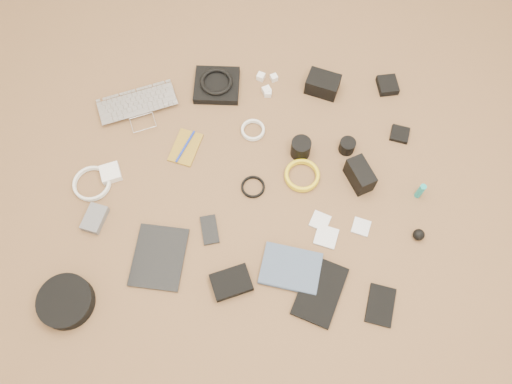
{
  "coord_description": "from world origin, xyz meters",
  "views": [
    {
      "loc": [
        0.05,
        -0.81,
        1.81
      ],
      "look_at": [
        0.05,
        -0.02,
        0.02
      ],
      "focal_mm": 35.0,
      "sensor_mm": 36.0,
      "label": 1
    }
  ],
  "objects_px": {
    "tablet": "(159,257)",
    "paperback": "(286,290)",
    "laptop": "(140,112)",
    "headphone_case": "(66,302)",
    "dslr_camera": "(323,84)",
    "phone": "(210,230)"
  },
  "relations": [
    {
      "from": "laptop",
      "to": "dslr_camera",
      "type": "bearing_deg",
      "value": -10.0
    },
    {
      "from": "dslr_camera",
      "to": "headphone_case",
      "type": "height_order",
      "value": "dslr_camera"
    },
    {
      "from": "tablet",
      "to": "laptop",
      "type": "bearing_deg",
      "value": 108.64
    },
    {
      "from": "tablet",
      "to": "paperback",
      "type": "xyz_separation_m",
      "value": [
        0.47,
        -0.12,
        0.01
      ]
    },
    {
      "from": "phone",
      "to": "paperback",
      "type": "xyz_separation_m",
      "value": [
        0.29,
        -0.23,
        0.01
      ]
    },
    {
      "from": "dslr_camera",
      "to": "phone",
      "type": "xyz_separation_m",
      "value": [
        -0.46,
        -0.65,
        -0.03
      ]
    },
    {
      "from": "laptop",
      "to": "tablet",
      "type": "height_order",
      "value": "laptop"
    },
    {
      "from": "laptop",
      "to": "dslr_camera",
      "type": "relative_size",
      "value": 2.42
    },
    {
      "from": "dslr_camera",
      "to": "tablet",
      "type": "relative_size",
      "value": 0.56
    },
    {
      "from": "laptop",
      "to": "headphone_case",
      "type": "bearing_deg",
      "value": -122.25
    },
    {
      "from": "laptop",
      "to": "tablet",
      "type": "relative_size",
      "value": 1.36
    },
    {
      "from": "phone",
      "to": "headphone_case",
      "type": "bearing_deg",
      "value": -161.74
    },
    {
      "from": "tablet",
      "to": "headphone_case",
      "type": "height_order",
      "value": "headphone_case"
    },
    {
      "from": "headphone_case",
      "to": "paperback",
      "type": "distance_m",
      "value": 0.79
    },
    {
      "from": "laptop",
      "to": "headphone_case",
      "type": "xyz_separation_m",
      "value": [
        -0.19,
        -0.8,
        0.01
      ]
    },
    {
      "from": "tablet",
      "to": "headphone_case",
      "type": "distance_m",
      "value": 0.36
    },
    {
      "from": "dslr_camera",
      "to": "paperback",
      "type": "xyz_separation_m",
      "value": [
        -0.17,
        -0.88,
        -0.03
      ]
    },
    {
      "from": "tablet",
      "to": "paperback",
      "type": "relative_size",
      "value": 1.13
    },
    {
      "from": "dslr_camera",
      "to": "headphone_case",
      "type": "bearing_deg",
      "value": -116.15
    },
    {
      "from": "laptop",
      "to": "phone",
      "type": "relative_size",
      "value": 2.86
    },
    {
      "from": "tablet",
      "to": "dslr_camera",
      "type": "bearing_deg",
      "value": 56.51
    },
    {
      "from": "dslr_camera",
      "to": "headphone_case",
      "type": "xyz_separation_m",
      "value": [
        -0.96,
        -0.93,
        -0.01
      ]
    }
  ]
}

